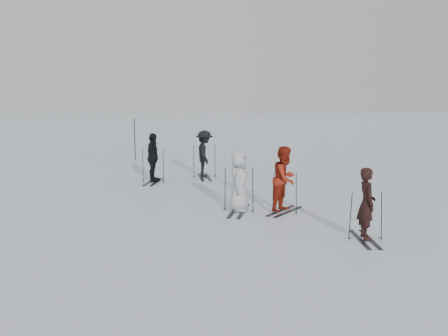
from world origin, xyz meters
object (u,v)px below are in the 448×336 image
at_px(skier_near_dark, 367,205).
at_px(skier_grey, 239,182).
at_px(piste_marker, 135,139).
at_px(skier_uphill_far, 204,154).
at_px(skier_uphill_left, 153,158).
at_px(skier_red, 285,180).

xyz_separation_m(skier_near_dark, skier_grey, (-2.57, 2.92, 0.02)).
bearing_deg(piste_marker, skier_uphill_far, -58.80).
xyz_separation_m(skier_near_dark, skier_uphill_left, (-5.23, 7.65, 0.08)).
bearing_deg(skier_red, skier_uphill_left, 78.36).
bearing_deg(skier_uphill_left, skier_grey, -138.11).
relative_size(skier_grey, piste_marker, 0.82).
distance_m(skier_red, skier_uphill_far, 6.09).
distance_m(skier_uphill_left, skier_uphill_far, 2.11).
distance_m(skier_red, skier_uphill_left, 6.27).
height_order(skier_near_dark, skier_uphill_left, skier_uphill_left).
bearing_deg(skier_near_dark, skier_uphill_far, 24.99).
height_order(skier_grey, skier_uphill_left, skier_uphill_left).
distance_m(skier_uphill_far, piste_marker, 6.15).
bearing_deg(skier_grey, skier_red, -80.66).
bearing_deg(piste_marker, skier_red, -64.77).
bearing_deg(skier_uphill_left, skier_near_dark, -133.11).
bearing_deg(skier_grey, piste_marker, 35.86).
bearing_deg(skier_uphill_left, skier_red, -128.65).
bearing_deg(skier_red, skier_uphill_far, 58.73).
xyz_separation_m(skier_red, piste_marker, (-5.19, 11.02, 0.11)).
xyz_separation_m(skier_grey, piste_marker, (-3.92, 10.87, 0.18)).
xyz_separation_m(skier_near_dark, piste_marker, (-6.49, 13.78, 0.20)).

